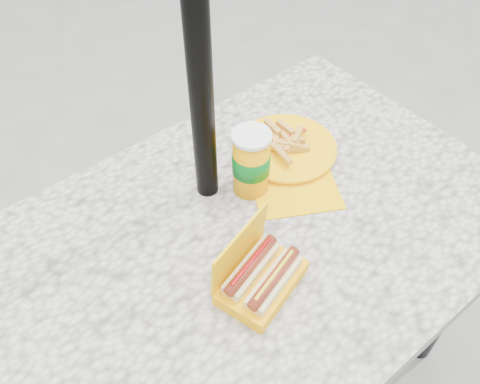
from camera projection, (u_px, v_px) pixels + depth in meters
ground at (248, 373)px, 1.65m from camera, size 60.00×60.00×0.00m
picnic_table at (251, 259)px, 1.18m from camera, size 1.20×0.80×0.75m
umbrella_pole at (199, 59)px, 0.93m from camera, size 0.05×0.05×2.20m
hotdog_box at (260, 277)px, 0.98m from camera, size 0.20×0.16×0.14m
fries_plate at (286, 149)px, 1.26m from camera, size 0.32×0.35×0.05m
soda_cup at (251, 162)px, 1.13m from camera, size 0.09×0.09×0.16m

